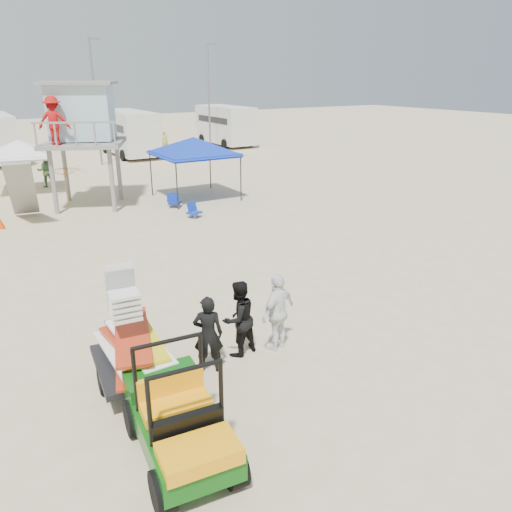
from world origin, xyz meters
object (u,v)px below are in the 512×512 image
lifeguard_tower (78,117)px  canopy_blue (194,140)px  utility_cart (179,413)px  surf_trailer (130,344)px  man_left (208,334)px

lifeguard_tower → canopy_blue: 5.23m
lifeguard_tower → canopy_blue: size_ratio=1.55×
utility_cart → surf_trailer: (0.01, 2.33, 0.04)m
surf_trailer → man_left: 1.55m
utility_cart → man_left: 2.54m
lifeguard_tower → canopy_blue: lifeguard_tower is taller
lifeguard_tower → canopy_blue: (4.96, -1.20, -1.18)m
man_left → canopy_blue: 15.61m
utility_cart → man_left: size_ratio=1.54×
utility_cart → surf_trailer: 2.33m
lifeguard_tower → canopy_blue: bearing=-13.6°
canopy_blue → utility_cart: bearing=-116.0°
utility_cart → lifeguard_tower: (2.91, 17.35, 3.14)m
surf_trailer → canopy_blue: canopy_blue is taller
man_left → canopy_blue: canopy_blue is taller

